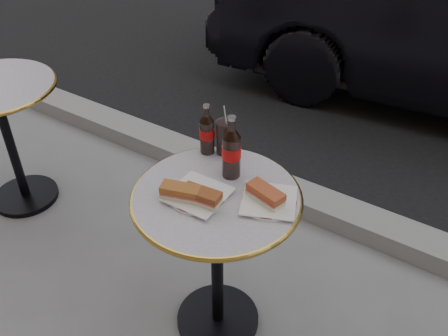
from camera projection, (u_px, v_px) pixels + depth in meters
The scene contains 12 objects.
ground at pixel (218, 320), 2.22m from camera, with size 80.00×80.00×0.00m, color gray.
curb at pixel (306, 201), 2.80m from camera, with size 40.00×0.20×0.12m, color gray.
bistro_table at pixel (217, 264), 2.00m from camera, with size 0.62×0.62×0.73m, color #BAB2C4, non-canonical shape.
bistro_table_second at pixel (11, 146), 2.68m from camera, with size 0.62×0.62×0.73m, color #BAB2C4, non-canonical shape.
plate_left at pixel (198, 196), 1.77m from camera, with size 0.21×0.21×0.01m, color silver.
plate_right at pixel (269, 202), 1.74m from camera, with size 0.20×0.20×0.01m, color white.
sandwich_left_a at pixel (181, 193), 1.74m from camera, with size 0.14×0.06×0.05m, color #A75E2A.
sandwich_left_b at pixel (202, 197), 1.72m from camera, with size 0.14×0.06×0.05m, color brown.
sandwich_right at pixel (266, 195), 1.73m from camera, with size 0.14×0.07×0.05m, color #B0512C.
cola_bottle_left at pixel (207, 129), 1.93m from camera, with size 0.06×0.06×0.22m, color black, non-canonical shape.
cola_bottle_right at pixel (231, 147), 1.80m from camera, with size 0.07×0.07×0.26m, color black, non-canonical shape.
cola_glass at pixel (225, 137), 1.95m from camera, with size 0.07×0.07×0.14m, color black.
Camera 1 is at (0.77, -1.13, 1.88)m, focal length 40.00 mm.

